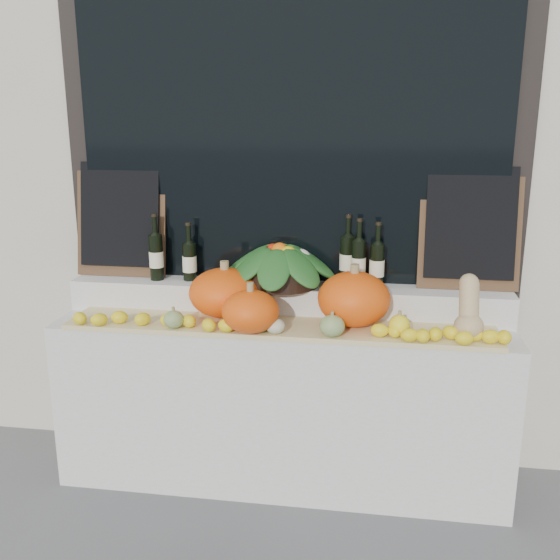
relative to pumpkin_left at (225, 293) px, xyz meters
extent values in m
cube|color=beige|center=(0.29, 0.75, 1.22)|extent=(7.00, 0.90, 4.50)
cube|color=black|center=(0.29, 0.30, 0.87)|extent=(2.40, 0.04, 2.10)
cube|color=black|center=(0.29, 0.27, 0.87)|extent=(2.20, 0.02, 2.00)
cube|color=silver|center=(0.29, 0.02, -0.59)|extent=(2.30, 0.55, 0.88)
cube|color=silver|center=(0.29, 0.17, -0.07)|extent=(2.30, 0.25, 0.16)
cube|color=tan|center=(0.29, -0.10, -0.14)|extent=(2.10, 0.32, 0.02)
ellipsoid|color=#F9570D|center=(0.00, 0.00, 0.00)|extent=(0.47, 0.47, 0.25)
ellipsoid|color=#F9570D|center=(0.65, -0.04, 0.01)|extent=(0.43, 0.43, 0.26)
ellipsoid|color=#F9570D|center=(0.17, -0.22, -0.02)|extent=(0.33, 0.33, 0.20)
ellipsoid|color=tan|center=(1.18, -0.16, -0.06)|extent=(0.14, 0.14, 0.12)
cylinder|color=tan|center=(1.18, -0.11, 0.05)|extent=(0.09, 0.14, 0.18)
sphere|color=tan|center=(1.18, -0.07, 0.12)|extent=(0.09, 0.09, 0.09)
ellipsoid|color=#2F621D|center=(0.56, -0.22, -0.07)|extent=(0.12, 0.12, 0.10)
cylinder|color=#917C4F|center=(0.56, -0.22, -0.01)|extent=(0.02, 0.02, 0.02)
ellipsoid|color=#2F621D|center=(0.21, -0.21, -0.08)|extent=(0.10, 0.10, 0.09)
cylinder|color=#917C4F|center=(0.21, -0.21, -0.02)|extent=(0.02, 0.02, 0.02)
ellipsoid|color=beige|center=(0.29, -0.22, -0.09)|extent=(0.09, 0.09, 0.07)
cylinder|color=#917C4F|center=(0.29, -0.22, -0.04)|extent=(0.02, 0.02, 0.02)
ellipsoid|color=yellow|center=(0.19, -0.22, -0.05)|extent=(0.13, 0.13, 0.15)
cylinder|color=#917C4F|center=(0.19, -0.22, 0.04)|extent=(0.02, 0.02, 0.02)
ellipsoid|color=beige|center=(0.55, -0.22, -0.08)|extent=(0.09, 0.09, 0.08)
cylinder|color=#917C4F|center=(0.55, -0.22, -0.03)|extent=(0.02, 0.02, 0.02)
ellipsoid|color=yellow|center=(0.87, -0.17, -0.07)|extent=(0.10, 0.10, 0.10)
cylinder|color=#917C4F|center=(0.87, -0.17, -0.01)|extent=(0.02, 0.02, 0.02)
ellipsoid|color=#2F621D|center=(-0.20, -0.22, -0.08)|extent=(0.10, 0.10, 0.09)
cylinder|color=#917C4F|center=(-0.20, -0.22, -0.03)|extent=(0.02, 0.02, 0.02)
cylinder|color=black|center=(0.26, 0.16, 0.06)|extent=(0.41, 0.41, 0.10)
cylinder|color=black|center=(-0.41, 0.15, 0.13)|extent=(0.07, 0.07, 0.24)
cylinder|color=black|center=(-0.41, 0.15, 0.30)|extent=(0.03, 0.03, 0.10)
cylinder|color=beige|center=(-0.41, 0.15, 0.12)|extent=(0.08, 0.08, 0.08)
cylinder|color=black|center=(-0.41, 0.15, 0.36)|extent=(0.03, 0.03, 0.02)
cylinder|color=black|center=(-0.23, 0.17, 0.11)|extent=(0.07, 0.07, 0.20)
cylinder|color=black|center=(-0.23, 0.17, 0.26)|extent=(0.03, 0.03, 0.10)
cylinder|color=beige|center=(-0.23, 0.17, 0.10)|extent=(0.08, 0.08, 0.08)
cylinder|color=black|center=(-0.23, 0.17, 0.32)|extent=(0.03, 0.03, 0.02)
cylinder|color=black|center=(0.60, 0.24, 0.14)|extent=(0.08, 0.08, 0.25)
cylinder|color=black|center=(0.60, 0.24, 0.31)|extent=(0.03, 0.03, 0.10)
cylinder|color=beige|center=(0.60, 0.24, 0.13)|extent=(0.08, 0.08, 0.08)
cylinder|color=black|center=(0.60, 0.24, 0.37)|extent=(0.03, 0.03, 0.02)
cylinder|color=black|center=(0.66, 0.18, 0.13)|extent=(0.07, 0.07, 0.24)
cylinder|color=black|center=(0.66, 0.18, 0.30)|extent=(0.03, 0.03, 0.10)
cylinder|color=beige|center=(0.66, 0.18, 0.12)|extent=(0.08, 0.08, 0.08)
cylinder|color=black|center=(0.66, 0.18, 0.36)|extent=(0.03, 0.03, 0.02)
cylinder|color=black|center=(0.75, 0.17, 0.12)|extent=(0.07, 0.07, 0.23)
cylinder|color=black|center=(0.75, 0.17, 0.29)|extent=(0.03, 0.03, 0.10)
cylinder|color=beige|center=(0.75, 0.17, 0.11)|extent=(0.08, 0.08, 0.08)
cylinder|color=black|center=(0.75, 0.17, 0.34)|extent=(0.03, 0.03, 0.02)
cube|color=#4C331E|center=(-0.63, 0.24, 0.32)|extent=(0.50, 0.12, 0.61)
cube|color=black|center=(-0.63, 0.23, 0.35)|extent=(0.44, 0.11, 0.56)
cube|color=#4C331E|center=(1.21, 0.24, 0.32)|extent=(0.50, 0.12, 0.61)
cube|color=black|center=(1.21, 0.23, 0.35)|extent=(0.44, 0.11, 0.56)
camera|label=1|loc=(0.73, -2.95, 0.87)|focal=40.00mm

